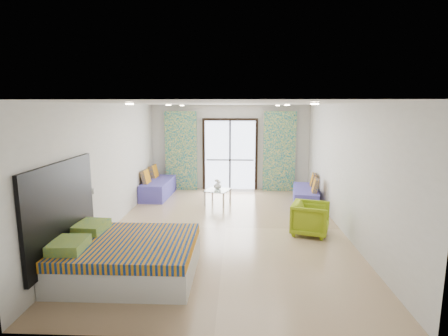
{
  "coord_description": "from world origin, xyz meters",
  "views": [
    {
      "loc": [
        0.26,
        -7.35,
        2.62
      ],
      "look_at": [
        -0.08,
        1.07,
        1.15
      ],
      "focal_mm": 28.0,
      "sensor_mm": 36.0,
      "label": 1
    }
  ],
  "objects_px": {
    "daybed_right": "(306,195)",
    "armchair": "(310,217)",
    "coffee_table": "(218,191)",
    "daybed_left": "(158,187)",
    "bed": "(127,257)"
  },
  "relations": [
    {
      "from": "daybed_right",
      "to": "armchair",
      "type": "xyz_separation_m",
      "value": [
        -0.34,
        -2.28,
        0.12
      ]
    },
    {
      "from": "coffee_table",
      "to": "armchair",
      "type": "height_order",
      "value": "armchair"
    },
    {
      "from": "daybed_left",
      "to": "coffee_table",
      "type": "bearing_deg",
      "value": -20.92
    },
    {
      "from": "coffee_table",
      "to": "daybed_right",
      "type": "bearing_deg",
      "value": 1.92
    },
    {
      "from": "bed",
      "to": "daybed_right",
      "type": "relative_size",
      "value": 1.22
    },
    {
      "from": "daybed_left",
      "to": "daybed_right",
      "type": "height_order",
      "value": "daybed_left"
    },
    {
      "from": "daybed_right",
      "to": "coffee_table",
      "type": "distance_m",
      "value": 2.41
    },
    {
      "from": "daybed_right",
      "to": "armchair",
      "type": "relative_size",
      "value": 2.28
    },
    {
      "from": "armchair",
      "to": "coffee_table",
      "type": "bearing_deg",
      "value": 61.22
    },
    {
      "from": "armchair",
      "to": "daybed_right",
      "type": "bearing_deg",
      "value": 9.59
    },
    {
      "from": "bed",
      "to": "daybed_right",
      "type": "bearing_deg",
      "value": 49.53
    },
    {
      "from": "armchair",
      "to": "daybed_left",
      "type": "bearing_deg",
      "value": 70.52
    },
    {
      "from": "coffee_table",
      "to": "armchair",
      "type": "bearing_deg",
      "value": -46.87
    },
    {
      "from": "daybed_right",
      "to": "coffee_table",
      "type": "relative_size",
      "value": 2.18
    },
    {
      "from": "coffee_table",
      "to": "armchair",
      "type": "relative_size",
      "value": 1.05
    }
  ]
}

